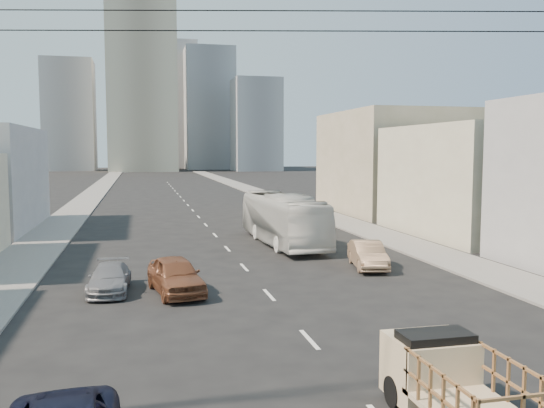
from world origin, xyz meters
name	(u,v)px	position (x,y,z in m)	size (l,w,h in m)	color
sidewalk_left	(90,197)	(-11.75, 70.00, 0.06)	(3.50, 180.00, 0.12)	slate
sidewalk_right	(263,194)	(11.75, 70.00, 0.06)	(3.50, 180.00, 0.12)	slate
lane_dashes	(190,208)	(0.00, 53.00, 0.01)	(0.15, 104.00, 0.01)	silver
flatbed_pickup	(454,379)	(1.42, 1.57, 1.09)	(1.95, 4.41, 1.90)	#D2B58C
city_bus	(283,219)	(3.88, 27.05, 1.67)	(2.80, 11.96, 3.33)	silver
sedan_brown	(176,275)	(-3.88, 15.22, 0.79)	(1.87, 4.64, 1.58)	brown
sedan_tan	(368,255)	(6.32, 18.39, 0.70)	(1.49, 4.26, 1.40)	#8D6D52
sedan_grey	(110,278)	(-6.69, 16.11, 0.60)	(1.69, 4.16, 1.21)	slate
overhead_wires	(404,13)	(0.00, 1.50, 8.97)	(23.01, 5.02, 0.72)	black
bldg_right_mid	(486,180)	(19.50, 28.00, 4.00)	(11.00, 14.00, 8.00)	#B9B195
bldg_right_far	(397,162)	(20.00, 44.00, 5.00)	(12.00, 16.00, 10.00)	tan
high_rise_tower	(142,71)	(-4.00, 170.00, 30.00)	(20.00, 20.00, 60.00)	tan
midrise_ne	(209,109)	(18.00, 185.00, 20.00)	(16.00, 16.00, 40.00)	gray
midrise_nw	(70,116)	(-26.00, 180.00, 17.00)	(15.00, 15.00, 34.00)	gray
midrise_back	(170,106)	(6.00, 200.00, 22.00)	(18.00, 18.00, 44.00)	#97979A
midrise_east	(256,125)	(30.00, 165.00, 14.00)	(14.00, 14.00, 28.00)	gray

